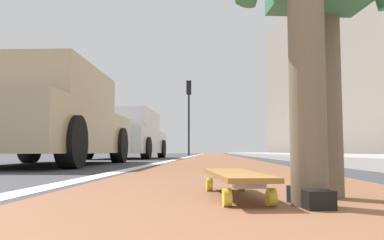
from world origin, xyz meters
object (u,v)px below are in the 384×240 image
parked_car_near (46,119)px  parked_car_mid (128,136)px  skateboard (235,177)px  traffic_light (189,104)px

parked_car_near → parked_car_mid: size_ratio=0.95×
skateboard → traffic_light: size_ratio=0.20×
traffic_light → parked_car_mid: bearing=173.5°
skateboard → traffic_light: traffic_light is taller
skateboard → traffic_light: bearing=4.0°
parked_car_mid → traffic_light: traffic_light is taller
parked_car_mid → traffic_light: size_ratio=1.06×
traffic_light → skateboard: bearing=-176.0°
parked_car_near → traffic_light: 17.13m
parked_car_near → traffic_light: traffic_light is taller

